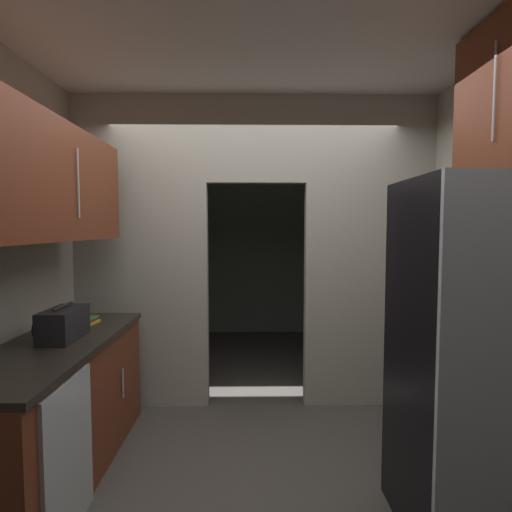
{
  "coord_description": "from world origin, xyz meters",
  "views": [
    {
      "loc": [
        -0.04,
        -2.48,
        1.61
      ],
      "look_at": [
        0.01,
        0.86,
        1.38
      ],
      "focal_mm": 29.15,
      "sensor_mm": 36.0,
      "label": 1
    }
  ],
  "objects_px": {
    "boombox": "(63,324)",
    "book_stack": "(88,320)",
    "dishwasher": "(69,459)",
    "refrigerator": "(486,360)"
  },
  "relations": [
    {
      "from": "dishwasher",
      "to": "boombox",
      "type": "xyz_separation_m",
      "value": [
        -0.27,
        0.59,
        0.57
      ]
    },
    {
      "from": "boombox",
      "to": "book_stack",
      "type": "distance_m",
      "value": 0.45
    },
    {
      "from": "dishwasher",
      "to": "book_stack",
      "type": "distance_m",
      "value": 1.18
    },
    {
      "from": "refrigerator",
      "to": "book_stack",
      "type": "bearing_deg",
      "value": 156.97
    },
    {
      "from": "dishwasher",
      "to": "boombox",
      "type": "relative_size",
      "value": 2.1
    },
    {
      "from": "dishwasher",
      "to": "book_stack",
      "type": "relative_size",
      "value": 4.81
    },
    {
      "from": "dishwasher",
      "to": "book_stack",
      "type": "bearing_deg",
      "value": 105.43
    },
    {
      "from": "boombox",
      "to": "book_stack",
      "type": "xyz_separation_m",
      "value": [
        -0.01,
        0.45,
        -0.08
      ]
    },
    {
      "from": "boombox",
      "to": "refrigerator",
      "type": "bearing_deg",
      "value": -13.72
    },
    {
      "from": "refrigerator",
      "to": "boombox",
      "type": "height_order",
      "value": "refrigerator"
    }
  ]
}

